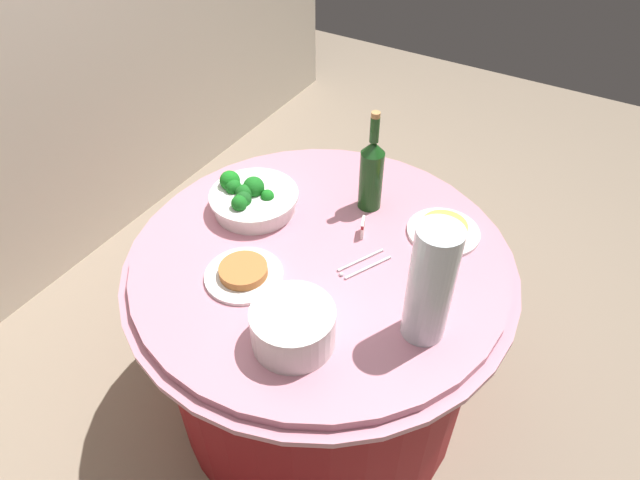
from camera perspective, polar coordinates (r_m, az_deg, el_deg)
The scene contains 10 objects.
ground_plane at distance 2.21m, azimuth 0.00°, elevation -15.32°, with size 6.00×6.00×0.00m, color gray.
buffet_table at distance 1.90m, azimuth 0.00°, elevation -9.27°, with size 1.16×1.16×0.74m.
broccoli_bowl at distance 1.77m, azimuth -7.00°, elevation 4.23°, with size 0.28×0.28×0.11m.
plate_stack at distance 1.38m, azimuth -2.78°, elevation -8.86°, with size 0.21×0.21×0.11m.
wine_bottle at distance 1.73m, azimuth 5.28°, elevation 6.89°, with size 0.07×0.07×0.34m.
decorative_fruit_vase at distance 1.35m, azimuth 11.14°, elevation -5.11°, with size 0.11×0.11×0.34m.
serving_tongs at distance 1.59m, azimuth 4.35°, elevation -2.53°, with size 0.16×0.11×0.01m.
food_plate_fried_egg at distance 1.72m, azimuth 12.54°, elevation 1.02°, with size 0.22×0.22×0.04m.
food_plate_peanuts at distance 1.57m, azimuth -7.82°, elevation -3.39°, with size 0.22×0.22×0.04m.
label_placard_front at distance 1.67m, azimuth 4.40°, elevation 1.38°, with size 0.05×0.03×0.05m.
Camera 1 is at (-1.01, -0.60, 1.87)m, focal length 31.26 mm.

